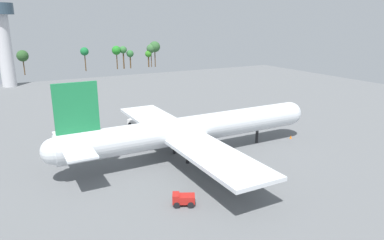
{
  "coord_description": "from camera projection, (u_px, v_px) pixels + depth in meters",
  "views": [
    {
      "loc": [
        -34.42,
        -63.6,
        28.81
      ],
      "look_at": [
        0.0,
        0.0,
        8.28
      ],
      "focal_mm": 32.62,
      "sensor_mm": 36.0,
      "label": 1
    }
  ],
  "objects": [
    {
      "name": "catering_truck",
      "position": [
        137.0,
        121.0,
        100.1
      ],
      "size": [
        4.43,
        4.87,
        2.18
      ],
      "color": "white",
      "rests_on": "ground_plane"
    },
    {
      "name": "safety_cone_nose",
      "position": [
        291.0,
        137.0,
        88.79
      ],
      "size": [
        0.58,
        0.58,
        0.82
      ],
      "primitive_type": "cone",
      "color": "orange",
      "rests_on": "ground_plane"
    },
    {
      "name": "control_tower",
      "position": [
        3.0,
        37.0,
        153.73
      ],
      "size": [
        11.53,
        11.53,
        36.48
      ],
      "color": "silver",
      "rests_on": "ground_plane"
    },
    {
      "name": "cargo_airplane",
      "position": [
        191.0,
        130.0,
        75.59
      ],
      "size": [
        61.84,
        54.56,
        18.4
      ],
      "color": "silver",
      "rests_on": "ground_plane"
    },
    {
      "name": "ground_plane",
      "position": [
        192.0,
        156.0,
        77.43
      ],
      "size": [
        247.36,
        247.36,
        0.0
      ],
      "primitive_type": "plane",
      "color": "slate"
    },
    {
      "name": "tree_line_backdrop",
      "position": [
        94.0,
        52.0,
        208.29
      ],
      "size": [
        116.84,
        7.03,
        16.39
      ],
      "color": "#51381E",
      "rests_on": "ground_plane"
    },
    {
      "name": "baggage_tug",
      "position": [
        183.0,
        199.0,
        56.42
      ],
      "size": [
        4.09,
        3.57,
        2.02
      ],
      "color": "#B21E19",
      "rests_on": "ground_plane"
    }
  ]
}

